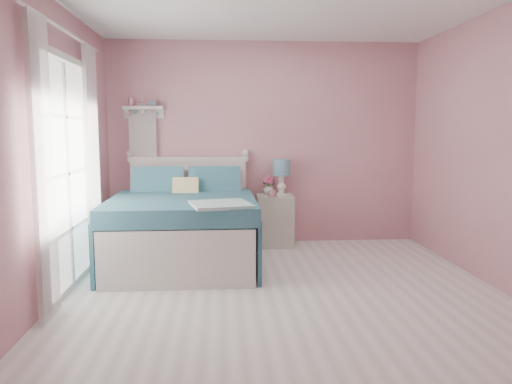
{
  "coord_description": "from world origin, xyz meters",
  "views": [
    {
      "loc": [
        -0.56,
        -4.24,
        1.48
      ],
      "look_at": [
        -0.18,
        1.2,
        0.8
      ],
      "focal_mm": 35.0,
      "sensor_mm": 36.0,
      "label": 1
    }
  ],
  "objects": [
    {
      "name": "table_lamp",
      "position": [
        0.2,
        2.06,
        0.97
      ],
      "size": [
        0.23,
        0.23,
        0.45
      ],
      "color": "white",
      "rests_on": "nightstand"
    },
    {
      "name": "bed",
      "position": [
        -0.98,
        1.26,
        0.4
      ],
      "size": [
        1.57,
        1.97,
        1.14
      ],
      "rotation": [
        0.0,
        0.0,
        0.01
      ],
      "color": "silver",
      "rests_on": "floor"
    },
    {
      "name": "nightstand",
      "position": [
        0.11,
        2.01,
        0.33
      ],
      "size": [
        0.45,
        0.45,
        0.65
      ],
      "color": "beige",
      "rests_on": "floor"
    },
    {
      "name": "floor",
      "position": [
        0.0,
        0.0,
        0.0
      ],
      "size": [
        4.5,
        4.5,
        0.0
      ],
      "primitive_type": "plane",
      "color": "silver",
      "rests_on": "ground"
    },
    {
      "name": "wall_shelf",
      "position": [
        -1.54,
        2.19,
        1.73
      ],
      "size": [
        0.5,
        0.15,
        0.25
      ],
      "color": "silver",
      "rests_on": "room_shell"
    },
    {
      "name": "curtain_near",
      "position": [
        -1.92,
        -0.34,
        1.18
      ],
      "size": [
        0.04,
        0.4,
        2.32
      ],
      "primitive_type": "cube",
      "color": "white",
      "rests_on": "floor"
    },
    {
      "name": "vase",
      "position": [
        0.04,
        2.06,
        0.73
      ],
      "size": [
        0.17,
        0.17,
        0.14
      ],
      "primitive_type": "imported",
      "rotation": [
        0.0,
        0.0,
        0.22
      ],
      "color": "silver",
      "rests_on": "nightstand"
    },
    {
      "name": "hanging_dress",
      "position": [
        -1.55,
        2.18,
        1.4
      ],
      "size": [
        0.34,
        0.03,
        0.72
      ],
      "primitive_type": "cube",
      "color": "white",
      "rests_on": "room_shell"
    },
    {
      "name": "french_door",
      "position": [
        -1.97,
        0.4,
        1.07
      ],
      "size": [
        0.04,
        1.32,
        2.16
      ],
      "color": "silver",
      "rests_on": "floor"
    },
    {
      "name": "curtain_far",
      "position": [
        -1.92,
        1.14,
        1.18
      ],
      "size": [
        0.04,
        0.4,
        2.32
      ],
      "primitive_type": "cube",
      "color": "white",
      "rests_on": "floor"
    },
    {
      "name": "room_shell",
      "position": [
        0.0,
        0.0,
        1.58
      ],
      "size": [
        4.5,
        4.5,
        4.5
      ],
      "color": "#C07982",
      "rests_on": "floor"
    },
    {
      "name": "roses",
      "position": [
        0.04,
        2.06,
        0.84
      ],
      "size": [
        0.14,
        0.11,
        0.12
      ],
      "color": "#E44D83",
      "rests_on": "vase"
    },
    {
      "name": "teacup",
      "position": [
        0.07,
        1.84,
        0.69
      ],
      "size": [
        0.1,
        0.1,
        0.08
      ],
      "primitive_type": "imported",
      "rotation": [
        0.0,
        0.0,
        -0.03
      ],
      "color": "#D28D8F",
      "rests_on": "nightstand"
    }
  ]
}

